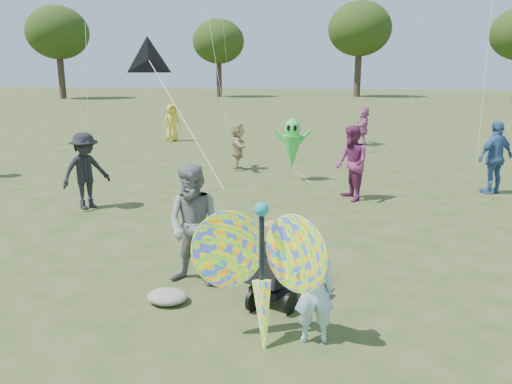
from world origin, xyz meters
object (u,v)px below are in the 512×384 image
(crowd_c, at_px, (495,158))
(crowd_j, at_px, (363,126))
(jogging_stroller, at_px, (276,256))
(crowd_e, at_px, (352,163))
(crowd_d, at_px, (238,146))
(crowd_g, at_px, (172,123))
(child_girl, at_px, (314,290))
(crowd_b, at_px, (86,171))
(butterfly_kite, at_px, (262,272))
(adult_man, at_px, (195,226))
(alien_kite, at_px, (292,146))

(crowd_c, height_order, crowd_j, crowd_c)
(crowd_c, relative_size, jogging_stroller, 1.61)
(crowd_c, relative_size, crowd_e, 1.02)
(crowd_d, distance_m, crowd_e, 4.73)
(crowd_d, relative_size, crowd_g, 0.91)
(crowd_e, bearing_deg, child_girl, -26.51)
(crowd_b, xyz_separation_m, butterfly_kite, (4.82, -4.86, -0.02))
(child_girl, xyz_separation_m, butterfly_kite, (-0.58, -0.09, 0.22))
(jogging_stroller, xyz_separation_m, butterfly_kite, (-0.00, -1.09, 0.23))
(adult_man, distance_m, crowd_c, 8.78)
(crowd_d, xyz_separation_m, crowd_j, (3.95, 6.21, 0.06))
(adult_man, distance_m, crowd_g, 15.40)
(crowd_d, distance_m, butterfly_kite, 10.22)
(crowd_e, relative_size, crowd_g, 1.11)
(jogging_stroller, bearing_deg, butterfly_kite, -67.58)
(adult_man, bearing_deg, child_girl, -27.80)
(crowd_c, bearing_deg, adult_man, 15.11)
(crowd_b, bearing_deg, crowd_g, 43.92)
(crowd_c, distance_m, crowd_e, 3.77)
(adult_man, xyz_separation_m, butterfly_kite, (1.20, -1.37, -0.04))
(crowd_b, relative_size, jogging_stroller, 1.50)
(child_girl, distance_m, butterfly_kite, 0.63)
(crowd_d, xyz_separation_m, crowd_g, (-4.26, 5.83, 0.07))
(crowd_e, height_order, alien_kite, crowd_e)
(butterfly_kite, bearing_deg, child_girl, 8.90)
(crowd_e, xyz_separation_m, jogging_stroller, (-0.98, -5.61, -0.28))
(crowd_j, bearing_deg, adult_man, -11.16)
(crowd_d, relative_size, crowd_j, 0.92)
(crowd_c, distance_m, crowd_j, 8.63)
(adult_man, distance_m, crowd_e, 5.76)
(child_girl, relative_size, alien_kite, 0.72)
(crowd_e, relative_size, butterfly_kite, 0.97)
(crowd_j, distance_m, butterfly_kite, 16.19)
(alien_kite, bearing_deg, crowd_d, 145.50)
(crowd_c, bearing_deg, jogging_stroller, 22.73)
(crowd_c, relative_size, crowd_g, 1.13)
(crowd_j, bearing_deg, crowd_d, -33.37)
(crowd_g, bearing_deg, crowd_e, -93.82)
(crowd_j, bearing_deg, child_girl, -4.07)
(crowd_d, distance_m, jogging_stroller, 9.16)
(child_girl, xyz_separation_m, jogging_stroller, (-0.58, 1.00, -0.01))
(crowd_g, height_order, butterfly_kite, butterfly_kite)
(crowd_d, bearing_deg, child_girl, -175.58)
(crowd_b, xyz_separation_m, jogging_stroller, (4.82, -3.77, -0.24))
(child_girl, bearing_deg, crowd_c, -129.57)
(crowd_c, bearing_deg, crowd_e, -13.45)
(child_girl, xyz_separation_m, crowd_d, (-3.06, 9.82, 0.11))
(crowd_d, height_order, crowd_g, crowd_g)
(crowd_d, distance_m, crowd_j, 7.36)
(crowd_c, relative_size, butterfly_kite, 1.00)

